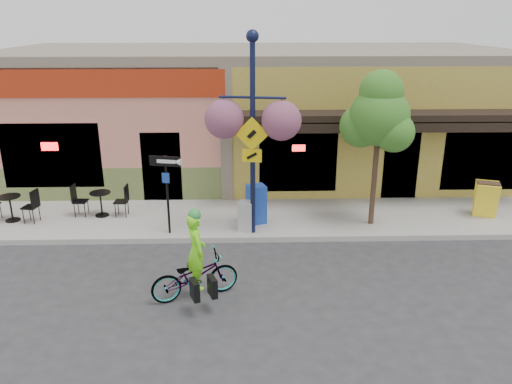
# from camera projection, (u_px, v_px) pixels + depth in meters

# --- Properties ---
(ground) EXTENTS (90.00, 90.00, 0.00)m
(ground) POSITION_uv_depth(u_px,v_px,m) (264.00, 251.00, 12.55)
(ground) COLOR #2D2D30
(ground) RESTS_ON ground
(sidewalk) EXTENTS (24.00, 3.00, 0.15)m
(sidewalk) POSITION_uv_depth(u_px,v_px,m) (261.00, 218.00, 14.41)
(sidewalk) COLOR #9E9B93
(sidewalk) RESTS_ON ground
(curb) EXTENTS (24.00, 0.12, 0.15)m
(curb) POSITION_uv_depth(u_px,v_px,m) (263.00, 239.00, 13.05)
(curb) COLOR #A8A59E
(curb) RESTS_ON ground
(building) EXTENTS (18.20, 8.20, 4.50)m
(building) POSITION_uv_depth(u_px,v_px,m) (256.00, 110.00, 18.88)
(building) COLOR tan
(building) RESTS_ON ground
(bicycle) EXTENTS (1.96, 1.25, 0.97)m
(bicycle) POSITION_uv_depth(u_px,v_px,m) (195.00, 276.00, 10.34)
(bicycle) COLOR maroon
(bicycle) RESTS_ON ground
(cyclist_rider) EXTENTS (0.57, 0.69, 1.62)m
(cyclist_rider) POSITION_uv_depth(u_px,v_px,m) (197.00, 262.00, 10.24)
(cyclist_rider) COLOR #79FF1A
(cyclist_rider) RESTS_ON ground
(lamp_post) EXTENTS (1.73, 0.92, 5.16)m
(lamp_post) POSITION_uv_depth(u_px,v_px,m) (253.00, 137.00, 12.44)
(lamp_post) COLOR #121839
(lamp_post) RESTS_ON sidewalk
(one_way_sign) EXTENTS (0.83, 0.34, 2.12)m
(one_way_sign) POSITION_uv_depth(u_px,v_px,m) (168.00, 195.00, 12.90)
(one_way_sign) COLOR black
(one_way_sign) RESTS_ON sidewalk
(cafe_set_left) EXTENTS (1.72, 1.09, 0.96)m
(cafe_set_left) POSITION_uv_depth(u_px,v_px,m) (10.00, 205.00, 13.87)
(cafe_set_left) COLOR black
(cafe_set_left) RESTS_ON sidewalk
(cafe_set_right) EXTENTS (1.58, 0.84, 0.93)m
(cafe_set_right) POSITION_uv_depth(u_px,v_px,m) (101.00, 200.00, 14.23)
(cafe_set_right) COLOR black
(cafe_set_right) RESTS_ON sidewalk
(newspaper_box_blue) EXTENTS (0.60, 0.56, 1.08)m
(newspaper_box_blue) POSITION_uv_depth(u_px,v_px,m) (256.00, 204.00, 13.75)
(newspaper_box_blue) COLOR #1C42AA
(newspaper_box_blue) RESTS_ON sidewalk
(newspaper_box_grey) EXTENTS (0.46, 0.44, 0.81)m
(newspaper_box_grey) POSITION_uv_depth(u_px,v_px,m) (246.00, 216.00, 13.27)
(newspaper_box_grey) COLOR #AAAAAA
(newspaper_box_grey) RESTS_ON sidewalk
(street_tree) EXTENTS (2.12, 2.12, 4.24)m
(street_tree) POSITION_uv_depth(u_px,v_px,m) (377.00, 149.00, 13.16)
(street_tree) COLOR #3D7A26
(street_tree) RESTS_ON sidewalk
(sandwich_board) EXTENTS (0.73, 0.63, 1.02)m
(sandwich_board) POSITION_uv_depth(u_px,v_px,m) (487.00, 202.00, 14.02)
(sandwich_board) COLOR yellow
(sandwich_board) RESTS_ON sidewalk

